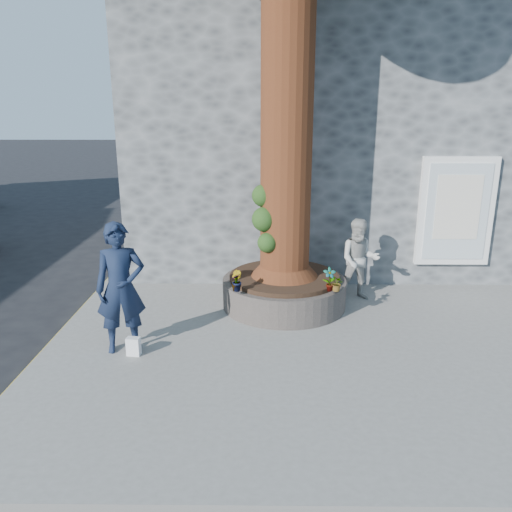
{
  "coord_description": "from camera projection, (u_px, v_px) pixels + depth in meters",
  "views": [
    {
      "loc": [
        0.36,
        -6.81,
        3.66
      ],
      "look_at": [
        0.28,
        1.44,
        1.25
      ],
      "focal_mm": 35.0,
      "sensor_mm": 36.0,
      "label": 1
    }
  ],
  "objects": [
    {
      "name": "ground",
      "position": [
        237.0,
        362.0,
        7.56
      ],
      "size": [
        120.0,
        120.0,
        0.0
      ],
      "primitive_type": "plane",
      "color": "black",
      "rests_on": "ground"
    },
    {
      "name": "pavement",
      "position": [
        327.0,
        330.0,
        8.49
      ],
      "size": [
        9.0,
        8.0,
        0.12
      ],
      "primitive_type": "cube",
      "color": "slate",
      "rests_on": "ground"
    },
    {
      "name": "yellow_line",
      "position": [
        62.0,
        332.0,
        8.55
      ],
      "size": [
        0.1,
        30.0,
        0.01
      ],
      "primitive_type": "cube",
      "color": "yellow",
      "rests_on": "ground"
    },
    {
      "name": "stone_shop",
      "position": [
        340.0,
        130.0,
        13.56
      ],
      "size": [
        10.3,
        8.3,
        6.3
      ],
      "color": "#46494A",
      "rests_on": "ground"
    },
    {
      "name": "planter",
      "position": [
        284.0,
        291.0,
        9.36
      ],
      "size": [
        2.3,
        2.3,
        0.6
      ],
      "color": "black",
      "rests_on": "pavement"
    },
    {
      "name": "man",
      "position": [
        121.0,
        288.0,
        7.42
      ],
      "size": [
        0.83,
        0.65,
        2.0
      ],
      "primitive_type": "imported",
      "rotation": [
        0.0,
        0.0,
        0.26
      ],
      "color": "#131D34",
      "rests_on": "pavement"
    },
    {
      "name": "woman",
      "position": [
        359.0,
        260.0,
        9.56
      ],
      "size": [
        0.82,
        0.67,
        1.58
      ],
      "primitive_type": "imported",
      "rotation": [
        0.0,
        0.0,
        -0.1
      ],
      "color": "#B1B0A9",
      "rests_on": "pavement"
    },
    {
      "name": "shopping_bag",
      "position": [
        134.0,
        346.0,
        7.48
      ],
      "size": [
        0.21,
        0.14,
        0.28
      ],
      "primitive_type": "cube",
      "rotation": [
        0.0,
        0.0,
        -0.12
      ],
      "color": "white",
      "rests_on": "pavement"
    },
    {
      "name": "plant_a",
      "position": [
        330.0,
        279.0,
        8.39
      ],
      "size": [
        0.23,
        0.17,
        0.41
      ],
      "primitive_type": "imported",
      "rotation": [
        0.0,
        0.0,
        0.12
      ],
      "color": "gray",
      "rests_on": "planter"
    },
    {
      "name": "plant_b",
      "position": [
        236.0,
        281.0,
        8.42
      ],
      "size": [
        0.26,
        0.26,
        0.35
      ],
      "primitive_type": "imported",
      "rotation": [
        0.0,
        0.0,
        2.07
      ],
      "color": "gray",
      "rests_on": "planter"
    },
    {
      "name": "plant_c",
      "position": [
        236.0,
        282.0,
        8.42
      ],
      "size": [
        0.23,
        0.23,
        0.3
      ],
      "primitive_type": "imported",
      "rotation": [
        0.0,
        0.0,
        3.89
      ],
      "color": "gray",
      "rests_on": "planter"
    },
    {
      "name": "plant_d",
      "position": [
        337.0,
        283.0,
        8.41
      ],
      "size": [
        0.32,
        0.33,
        0.27
      ],
      "primitive_type": "imported",
      "rotation": [
        0.0,
        0.0,
        5.35
      ],
      "color": "gray",
      "rests_on": "planter"
    }
  ]
}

